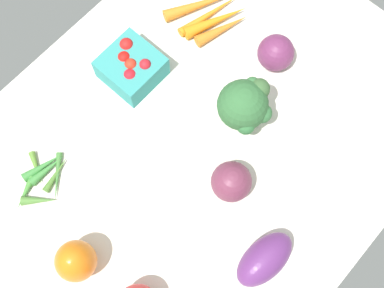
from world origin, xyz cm
name	(u,v)px	position (x,y,z in cm)	size (l,w,h in cm)	color
tablecloth	(192,149)	(0.00, 0.00, 1.00)	(104.00, 76.00, 2.00)	silver
eggplant	(265,259)	(7.92, 24.70, 5.39)	(12.31, 6.78, 6.78)	#652F73
okra_pile	(44,177)	(24.18, -17.18, 2.84)	(13.86, 11.76, 1.90)	#458937
red_onion_near_basket	(231,182)	(1.09, 10.95, 5.92)	(7.83, 7.83, 7.83)	brown
bell_pepper_orange	(74,259)	(30.73, -0.48, 6.96)	(7.35, 7.35, 9.92)	orange
broccoli_head	(245,105)	(-10.92, 3.62, 10.02)	(10.91, 10.56, 13.15)	#97CE79
carrot_bunch	(212,16)	(-24.97, -16.59, 3.31)	(17.38, 15.80, 2.86)	orange
red_onion_center	(277,54)	(-25.84, 0.29, 5.83)	(7.65, 7.65, 7.65)	#6F2D59
berry_basket	(131,67)	(-3.78, -20.09, 5.27)	(11.11, 11.11, 6.92)	teal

